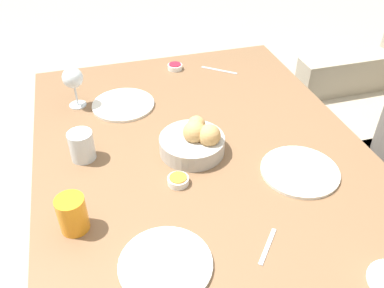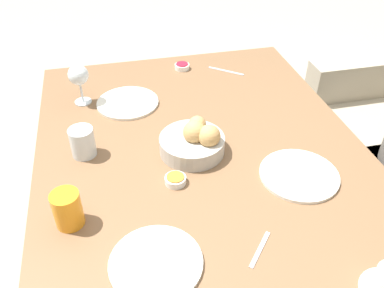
# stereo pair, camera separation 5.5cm
# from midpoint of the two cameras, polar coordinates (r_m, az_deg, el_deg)

# --- Properties ---
(ground_plane) EXTENTS (10.00, 10.00, 0.00)m
(ground_plane) POSITION_cam_midpoint_polar(r_m,az_deg,el_deg) (1.89, 1.89, -18.64)
(ground_plane) COLOR #A89E89
(dining_table) EXTENTS (1.39, 1.07, 0.74)m
(dining_table) POSITION_cam_midpoint_polar(r_m,az_deg,el_deg) (1.39, 2.44, -3.43)
(dining_table) COLOR brown
(dining_table) RESTS_ON ground_plane
(bread_basket) EXTENTS (0.21, 0.21, 0.11)m
(bread_basket) POSITION_cam_midpoint_polar(r_m,az_deg,el_deg) (1.30, 1.55, 0.40)
(bread_basket) COLOR #B2ADA3
(bread_basket) RESTS_ON dining_table
(plate_near_left) EXTENTS (0.24, 0.24, 0.01)m
(plate_near_left) POSITION_cam_midpoint_polar(r_m,az_deg,el_deg) (1.57, -8.03, 5.75)
(plate_near_left) COLOR silver
(plate_near_left) RESTS_ON dining_table
(plate_near_right) EXTENTS (0.23, 0.23, 0.01)m
(plate_near_right) POSITION_cam_midpoint_polar(r_m,az_deg,el_deg) (1.02, -3.49, -16.34)
(plate_near_right) COLOR silver
(plate_near_right) RESTS_ON dining_table
(plate_far_center) EXTENTS (0.24, 0.24, 0.01)m
(plate_far_center) POSITION_cam_midpoint_polar(r_m,az_deg,el_deg) (1.28, 15.99, -4.20)
(plate_far_center) COLOR silver
(plate_far_center) RESTS_ON dining_table
(juice_glass) EXTENTS (0.08, 0.08, 0.10)m
(juice_glass) POSITION_cam_midpoint_polar(r_m,az_deg,el_deg) (1.10, -15.71, -8.83)
(juice_glass) COLOR orange
(juice_glass) RESTS_ON dining_table
(water_tumbler) EXTENTS (0.08, 0.08, 0.10)m
(water_tumbler) POSITION_cam_midpoint_polar(r_m,az_deg,el_deg) (1.32, -13.97, 0.23)
(water_tumbler) COLOR silver
(water_tumbler) RESTS_ON dining_table
(wine_glass) EXTENTS (0.08, 0.08, 0.16)m
(wine_glass) POSITION_cam_midpoint_polar(r_m,az_deg,el_deg) (1.56, -14.67, 9.17)
(wine_glass) COLOR silver
(wine_glass) RESTS_ON dining_table
(jam_bowl_berry) EXTENTS (0.06, 0.06, 0.03)m
(jam_bowl_berry) POSITION_cam_midpoint_polar(r_m,az_deg,el_deg) (1.81, -0.52, 10.84)
(jam_bowl_berry) COLOR white
(jam_bowl_berry) RESTS_ON dining_table
(jam_bowl_honey) EXTENTS (0.06, 0.06, 0.03)m
(jam_bowl_honey) POSITION_cam_midpoint_polar(r_m,az_deg,el_deg) (1.20, -1.03, -5.05)
(jam_bowl_honey) COLOR white
(jam_bowl_honey) RESTS_ON dining_table
(fork_silver) EXTENTS (0.11, 0.13, 0.00)m
(fork_silver) POSITION_cam_midpoint_polar(r_m,az_deg,el_deg) (1.80, 5.69, 10.15)
(fork_silver) COLOR #B7B7BC
(fork_silver) RESTS_ON dining_table
(spoon_coffee) EXTENTS (0.10, 0.09, 0.00)m
(spoon_coffee) POSITION_cam_midpoint_polar(r_m,az_deg,el_deg) (1.06, 11.01, -14.34)
(spoon_coffee) COLOR #B7B7BC
(spoon_coffee) RESTS_ON dining_table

